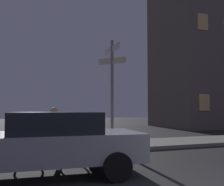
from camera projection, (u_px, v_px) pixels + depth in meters
name	position (u px, v px, depth m)	size (l,w,h in m)	color
sidewalk_kerb	(126.00, 145.00, 11.22)	(40.00, 2.50, 0.14)	gray
signpost	(112.00, 83.00, 10.59)	(0.85, 1.56, 4.11)	gray
car_far_trailing	(45.00, 142.00, 6.31)	(4.75, 2.26, 1.49)	#B7B7BC
cyclist	(52.00, 138.00, 7.63)	(1.81, 0.38, 1.61)	black
building_right_block	(223.00, 28.00, 24.48)	(12.07, 6.34, 17.68)	#6B6056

